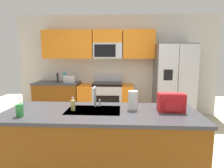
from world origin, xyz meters
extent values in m
plane|color=beige|center=(0.00, 0.00, 0.00)|extent=(9.00, 9.00, 0.00)
cube|color=beige|center=(0.00, 2.15, 1.30)|extent=(5.20, 0.10, 2.60)
cube|color=orange|center=(-1.50, 1.94, 1.85)|extent=(0.70, 0.32, 0.70)
cube|color=orange|center=(-0.87, 1.94, 1.85)|extent=(0.56, 0.32, 0.70)
cube|color=orange|center=(0.56, 1.94, 1.85)|extent=(0.78, 0.32, 0.70)
cube|color=#B7BABF|center=(-0.21, 1.94, 1.69)|extent=(0.72, 0.32, 0.38)
cube|color=black|center=(-0.27, 1.78, 1.69)|extent=(0.52, 0.01, 0.30)
cube|color=orange|center=(-0.21, 1.94, 2.04)|extent=(0.72, 0.32, 0.32)
cube|color=brown|center=(-1.50, 1.80, 0.43)|extent=(1.10, 0.60, 0.86)
cube|color=#38383D|center=(-1.50, 1.80, 0.88)|extent=(1.13, 0.63, 0.04)
cube|color=#B7BABF|center=(-0.21, 1.80, 0.42)|extent=(0.72, 0.60, 0.84)
cube|color=black|center=(-0.21, 1.50, 0.45)|extent=(0.60, 0.01, 0.36)
cube|color=black|center=(-0.21, 1.80, 0.87)|extent=(0.72, 0.60, 0.06)
cube|color=#B7BABF|center=(-0.21, 2.07, 1.00)|extent=(0.72, 0.06, 0.20)
cube|color=orange|center=(-0.75, 1.80, 0.42)|extent=(0.36, 0.60, 0.84)
cube|color=orange|center=(0.29, 1.80, 0.42)|extent=(0.28, 0.60, 0.84)
cube|color=#4C4F54|center=(1.41, 1.75, 0.93)|extent=(0.90, 0.70, 1.85)
cube|color=#B7BABF|center=(1.18, 1.38, 0.93)|extent=(0.44, 0.04, 1.81)
cube|color=#B7BABF|center=(1.63, 1.38, 0.93)|extent=(0.44, 0.04, 1.81)
cylinder|color=silver|center=(1.38, 1.35, 1.02)|extent=(0.02, 0.02, 0.60)
cylinder|color=silver|center=(1.44, 1.35, 1.02)|extent=(0.02, 0.02, 0.60)
cube|color=black|center=(1.18, 1.36, 1.15)|extent=(0.20, 0.00, 0.24)
cube|color=brown|center=(-0.10, -0.66, 0.43)|extent=(2.38, 0.87, 0.86)
cube|color=#38383D|center=(-0.10, -0.66, 0.88)|extent=(2.42, 0.91, 0.04)
cube|color=#B7BABF|center=(-0.20, -0.61, 0.89)|extent=(0.68, 0.44, 0.03)
cube|color=#B7BABF|center=(-1.15, 1.75, 0.99)|extent=(0.28, 0.16, 0.18)
cube|color=black|center=(-1.20, 1.75, 1.08)|extent=(0.03, 0.11, 0.01)
cube|color=black|center=(-1.10, 1.75, 1.08)|extent=(0.03, 0.11, 0.01)
cylinder|color=black|center=(-1.48, 1.80, 1.02)|extent=(0.05, 0.05, 0.24)
cylinder|color=teal|center=(-1.32, 1.85, 1.02)|extent=(0.06, 0.06, 0.24)
cylinder|color=#B7BABF|center=(-0.20, -0.44, 1.04)|extent=(0.03, 0.03, 0.28)
cylinder|color=#B7BABF|center=(-0.20, -0.54, 1.17)|extent=(0.02, 0.20, 0.02)
cylinder|color=#B7BABF|center=(-0.14, -0.44, 0.95)|extent=(0.02, 0.02, 0.10)
cylinder|color=green|center=(-1.01, -0.90, 0.97)|extent=(0.08, 0.08, 0.14)
cylinder|color=white|center=(-0.99, -0.90, 1.09)|extent=(0.01, 0.03, 0.14)
cylinder|color=#D8CC66|center=(-0.46, -0.64, 0.97)|extent=(0.06, 0.06, 0.13)
cylinder|color=white|center=(-0.46, -0.64, 1.05)|extent=(0.02, 0.02, 0.04)
cylinder|color=white|center=(0.30, -0.55, 1.02)|extent=(0.12, 0.12, 0.24)
cube|color=red|center=(0.77, -0.59, 1.01)|extent=(0.32, 0.20, 0.22)
cube|color=#AD1A1E|center=(0.77, -0.61, 1.11)|extent=(0.30, 0.14, 0.03)
cube|color=red|center=(0.77, -0.69, 0.98)|extent=(0.20, 0.03, 0.11)
camera|label=1|loc=(0.16, -2.96, 1.60)|focal=30.86mm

